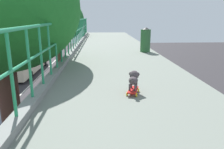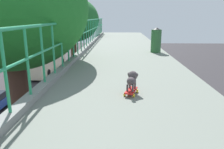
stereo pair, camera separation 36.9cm
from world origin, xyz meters
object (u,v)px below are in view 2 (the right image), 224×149
litter_bin (156,40)px  small_dog (132,79)px  car_black_fifth (24,122)px  toy_skateboard (131,91)px  city_bus (46,56)px

litter_bin → small_dog: bearing=-103.9°
car_black_fifth → toy_skateboard: toy_skateboard is taller
car_black_fifth → toy_skateboard: size_ratio=10.49×
toy_skateboard → litter_bin: litter_bin is taller
car_black_fifth → city_bus: size_ratio=0.40×
car_black_fifth → city_bus: city_bus is taller
city_bus → litter_bin: bearing=-60.5°
city_bus → toy_skateboard: (10.20, -25.02, 3.92)m
litter_bin → city_bus: bearing=119.5°
car_black_fifth → litter_bin: litter_bin is taller
car_black_fifth → city_bus: (-3.87, 16.23, 1.37)m
litter_bin → car_black_fifth: bearing=152.5°
car_black_fifth → litter_bin: 10.24m
car_black_fifth → toy_skateboard: 12.05m
small_dog → litter_bin: bearing=76.1°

